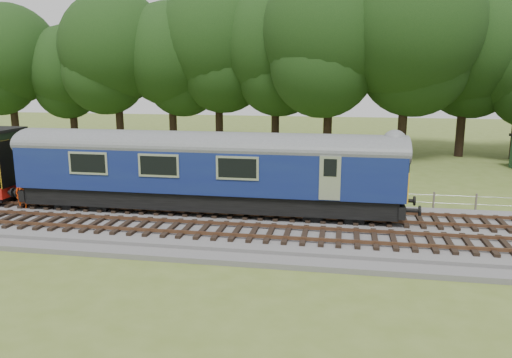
# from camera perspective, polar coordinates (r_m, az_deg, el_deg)

# --- Properties ---
(ground) EXTENTS (120.00, 120.00, 0.00)m
(ground) POSITION_cam_1_polar(r_m,az_deg,el_deg) (21.98, 5.82, -6.09)
(ground) COLOR #546726
(ground) RESTS_ON ground
(ballast) EXTENTS (70.00, 7.00, 0.35)m
(ballast) POSITION_cam_1_polar(r_m,az_deg,el_deg) (21.92, 5.83, -5.66)
(ballast) COLOR #4C4C4F
(ballast) RESTS_ON ground
(track_north) EXTENTS (67.20, 2.40, 0.21)m
(track_north) POSITION_cam_1_polar(r_m,az_deg,el_deg) (23.19, 6.10, -4.06)
(track_north) COLOR black
(track_north) RESTS_ON ballast
(track_south) EXTENTS (67.20, 2.40, 0.21)m
(track_south) POSITION_cam_1_polar(r_m,az_deg,el_deg) (20.33, 5.50, -6.37)
(track_south) COLOR black
(track_south) RESTS_ON ballast
(fence) EXTENTS (64.00, 0.12, 1.00)m
(fence) POSITION_cam_1_polar(r_m,az_deg,el_deg) (26.28, 6.55, -3.08)
(fence) COLOR #6B6054
(fence) RESTS_ON ground
(tree_line) EXTENTS (70.00, 8.00, 18.00)m
(tree_line) POSITION_cam_1_polar(r_m,az_deg,el_deg) (43.41, 7.98, 2.86)
(tree_line) COLOR black
(tree_line) RESTS_ON ground
(dmu_railcar) EXTENTS (18.05, 2.86, 3.88)m
(dmu_railcar) POSITION_cam_1_polar(r_m,az_deg,el_deg) (23.50, -5.70, 1.65)
(dmu_railcar) COLOR black
(dmu_railcar) RESTS_ON ground
(worker) EXTENTS (0.67, 0.53, 1.60)m
(worker) POSITION_cam_1_polar(r_m,az_deg,el_deg) (26.75, -25.19, -1.36)
(worker) COLOR #F1420C
(worker) RESTS_ON ballast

